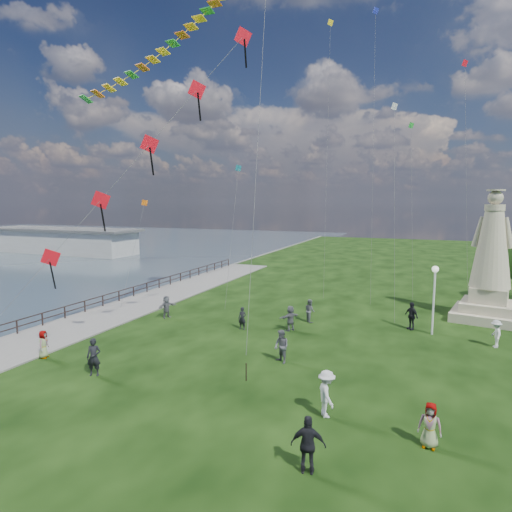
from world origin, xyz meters
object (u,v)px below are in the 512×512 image
at_px(person_1, 281,347).
at_px(person_6, 242,318).
at_px(pier_pavilion, 62,240).
at_px(person_7, 310,311).
at_px(statue, 490,272).
at_px(person_2, 326,394).
at_px(person_4, 430,425).
at_px(person_9, 411,316).
at_px(person_5, 166,307).
at_px(person_10, 43,344).
at_px(person_8, 496,334).
at_px(person_3, 308,445).
at_px(person_0, 94,357).
at_px(person_11, 290,318).
at_px(lamppost, 434,285).

relative_size(person_1, person_6, 1.17).
bearing_deg(pier_pavilion, person_7, -27.80).
distance_m(pier_pavilion, person_6, 58.08).
height_order(statue, person_7, statue).
bearing_deg(person_2, person_4, -132.79).
xyz_separation_m(statue, person_4, (-3.99, -19.55, -2.79)).
distance_m(person_1, person_9, 11.10).
height_order(person_5, person_10, person_5).
bearing_deg(person_5, pier_pavilion, 75.03).
relative_size(person_8, person_9, 0.88).
bearing_deg(person_8, person_7, -104.66).
height_order(person_5, person_7, person_7).
bearing_deg(person_10, person_6, -63.04).
xyz_separation_m(person_3, person_10, (-16.45, 4.43, -0.18)).
bearing_deg(person_8, person_5, -94.47).
relative_size(person_1, person_3, 0.94).
bearing_deg(person_2, person_9, -42.06).
relative_size(person_2, person_3, 1.00).
distance_m(person_0, person_6, 10.64).
relative_size(person_7, person_8, 1.00).
bearing_deg(person_8, person_4, -25.08).
distance_m(person_7, person_8, 11.83).
height_order(statue, person_9, statue).
relative_size(person_2, person_4, 1.17).
bearing_deg(person_3, pier_pavilion, -49.71).
bearing_deg(person_4, person_11, 133.16).
height_order(person_4, person_8, person_8).
relative_size(pier_pavilion, person_9, 15.76).
bearing_deg(person_10, person_3, -126.06).
distance_m(person_7, person_10, 17.39).
xyz_separation_m(pier_pavilion, person_4, (60.81, -41.78, -1.01)).
xyz_separation_m(person_1, person_3, (3.83, -8.70, 0.05)).
bearing_deg(person_1, person_0, -112.85).
bearing_deg(person_1, person_7, 129.29).
xyz_separation_m(statue, person_2, (-7.90, -18.73, -2.65)).
bearing_deg(person_6, lamppost, 17.74).
bearing_deg(person_2, person_1, 5.27).
distance_m(person_2, person_9, 14.26).
xyz_separation_m(person_3, person_11, (-5.14, 14.49, -0.10)).
relative_size(person_5, person_10, 1.07).
relative_size(person_1, person_5, 1.08).
bearing_deg(statue, pier_pavilion, 171.97).
distance_m(statue, person_2, 20.50).
xyz_separation_m(person_9, person_11, (-7.60, -3.35, -0.09)).
xyz_separation_m(person_1, person_9, (6.29, 9.14, 0.04)).
height_order(person_1, person_6, person_1).
distance_m(pier_pavilion, lamppost, 66.98).
bearing_deg(lamppost, statue, 54.94).
height_order(pier_pavilion, person_8, pier_pavilion).
relative_size(person_0, person_10, 1.22).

